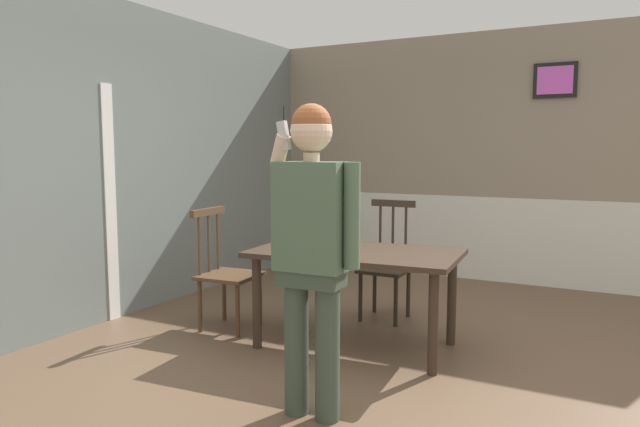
{
  "coord_description": "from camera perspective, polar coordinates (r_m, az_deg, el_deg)",
  "views": [
    {
      "loc": [
        1.46,
        -3.38,
        1.53
      ],
      "look_at": [
        -0.2,
        -0.24,
        1.13
      ],
      "focal_mm": 32.41,
      "sensor_mm": 36.0,
      "label": 1
    }
  ],
  "objects": [
    {
      "name": "chair_near_window",
      "position": [
        5.26,
        6.6,
        -5.05
      ],
      "size": [
        0.42,
        0.42,
        1.07
      ],
      "rotation": [
        0.0,
        0.0,
        3.15
      ],
      "color": "#2D2319",
      "rests_on": "ground_plane"
    },
    {
      "name": "chair_by_doorway",
      "position": [
        5.01,
        -9.27,
        -5.7
      ],
      "size": [
        0.49,
        0.49,
        1.03
      ],
      "rotation": [
        0.0,
        0.0,
        4.79
      ],
      "color": "#513823",
      "rests_on": "ground_plane"
    },
    {
      "name": "ground_plane",
      "position": [
        3.99,
        4.37,
        -16.19
      ],
      "size": [
        7.6,
        7.6,
        0.0
      ],
      "primitive_type": "plane",
      "color": "brown"
    },
    {
      "name": "room_back_partition",
      "position": [
        7.0,
        15.91,
        4.87
      ],
      "size": [
        5.27,
        0.17,
        2.86
      ],
      "color": "gray",
      "rests_on": "ground_plane"
    },
    {
      "name": "room_left_partition",
      "position": [
        5.32,
        -22.61,
        4.78
      ],
      "size": [
        0.13,
        6.91,
        2.86
      ],
      "color": "slate",
      "rests_on": "ground_plane"
    },
    {
      "name": "person_figure",
      "position": [
        3.21,
        -0.73,
        -2.5
      ],
      "size": [
        0.56,
        0.23,
        1.78
      ],
      "rotation": [
        0.0,
        0.0,
        3.17
      ],
      "color": "#3A493A",
      "rests_on": "ground_plane"
    },
    {
      "name": "dining_table",
      "position": [
        4.46,
        3.51,
        -4.9
      ],
      "size": [
        1.63,
        0.99,
        0.76
      ],
      "rotation": [
        0.0,
        0.0,
        0.08
      ],
      "color": "#38281E",
      "rests_on": "ground_plane"
    }
  ]
}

